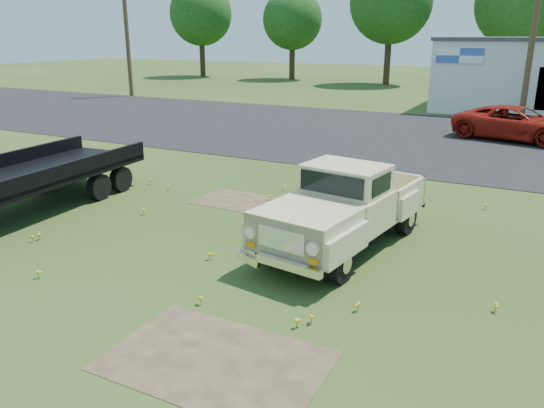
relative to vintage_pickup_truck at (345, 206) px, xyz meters
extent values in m
plane|color=#294516|center=(-1.64, -1.72, -0.90)|extent=(140.00, 140.00, 0.00)
cube|color=black|center=(-1.64, 13.28, -0.90)|extent=(90.00, 14.00, 0.02)
cube|color=#433324|center=(-0.14, -4.72, -0.90)|extent=(3.00, 2.00, 0.01)
cube|color=#433324|center=(-3.64, 1.78, -0.90)|extent=(2.20, 1.60, 0.01)
cube|color=white|center=(-1.14, 21.23, 2.30)|extent=(2.50, 0.08, 0.80)
cylinder|color=#4F3924|center=(-23.64, 20.28, 3.60)|extent=(0.30, 0.30, 9.00)
cylinder|color=#4F3924|center=(2.36, 20.28, 3.60)|extent=(0.30, 0.30, 9.00)
cylinder|color=#372719|center=(-29.64, 38.28, 0.90)|extent=(0.56, 0.56, 3.60)
sphere|color=#183E11|center=(-29.64, 38.28, 5.42)|extent=(6.40, 6.40, 6.40)
cylinder|color=#372719|center=(-19.64, 39.28, 0.72)|extent=(0.56, 0.56, 3.24)
sphere|color=#183E11|center=(-19.64, 39.28, 4.79)|extent=(5.76, 5.76, 5.76)
cylinder|color=#372719|center=(-9.64, 37.78, 1.08)|extent=(0.56, 0.56, 3.96)
sphere|color=#183E11|center=(-9.64, 37.78, 6.05)|extent=(7.04, 7.04, 7.04)
cylinder|color=#372719|center=(0.36, 38.78, 0.99)|extent=(0.56, 0.56, 3.78)
sphere|color=#183E11|center=(0.36, 38.78, 5.74)|extent=(6.72, 6.72, 6.72)
imported|color=maroon|center=(2.41, 14.57, -0.19)|extent=(5.46, 3.40, 1.41)
camera|label=1|loc=(3.43, -9.96, 3.40)|focal=35.00mm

